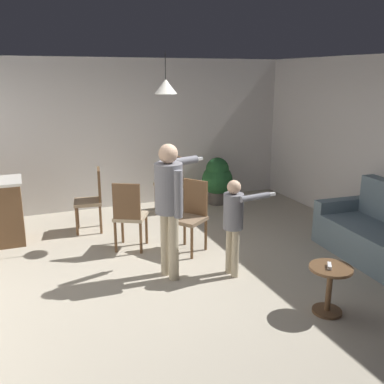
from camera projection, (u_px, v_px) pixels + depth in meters
The scene contains 13 objects.
ground at pixel (187, 274), 5.36m from camera, with size 7.68×7.68×0.00m, color #B2A893.
wall_back at pixel (124, 134), 7.86m from camera, with size 6.40×0.10×2.70m, color silver.
couch_floral at pixel (383, 237), 5.68m from camera, with size 0.96×1.85×1.00m.
side_table_by_couch at pixel (329, 284), 4.40m from camera, with size 0.44×0.44×0.52m.
person_adult at pixel (170, 197), 5.02m from camera, with size 0.75×0.61×1.65m.
person_child at pixel (234, 217), 5.14m from camera, with size 0.64×0.35×1.21m.
dining_chair_by_counter at pixel (129, 213), 5.95m from camera, with size 0.57×0.57×1.00m.
dining_chair_near_wall at pixel (172, 181), 7.73m from camera, with size 0.45×0.45×1.00m.
dining_chair_centre_back at pixel (191, 213), 5.95m from camera, with size 0.59×0.59×1.00m.
dining_chair_spare at pixel (92, 197), 6.71m from camera, with size 0.48×0.48×1.00m.
potted_plant_corner at pixel (217, 179), 8.13m from camera, with size 0.59×0.59×0.90m.
spare_remote_on_table at pixel (329, 266), 4.33m from camera, with size 0.04×0.13×0.04m, color white.
ceiling_light_pendant at pixel (166, 86), 5.92m from camera, with size 0.32×0.32×0.55m.
Camera 1 is at (-1.76, -4.56, 2.42)m, focal length 39.99 mm.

